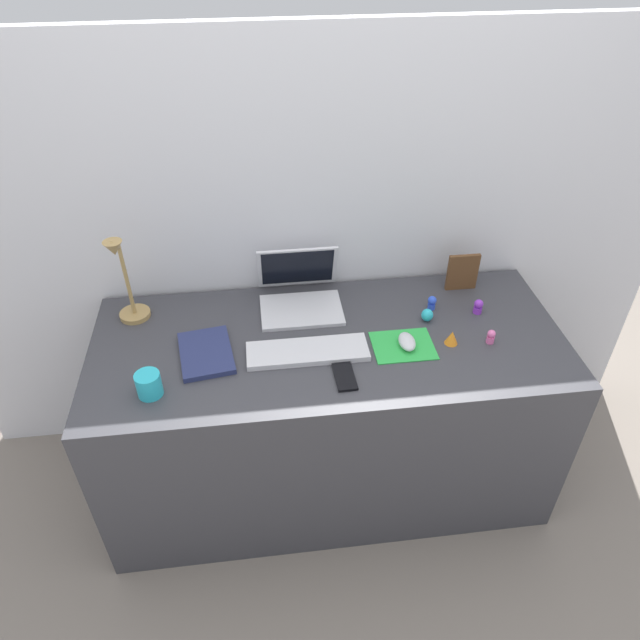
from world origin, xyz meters
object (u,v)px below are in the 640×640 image
object	(u,v)px
keyboard	(308,352)
mouse	(407,342)
toy_figurine_blue	(432,302)
toy_figurine_cyan	(427,315)
notebook_pad	(206,353)
coffee_mug	(149,384)
toy_figurine_orange	(452,337)
laptop	(300,291)
desk_lamp	(125,283)
toy_figurine_purple	(478,306)
cell_phone	(345,377)
picture_frame	(462,272)
toy_figurine_pink	(491,336)

from	to	relation	value
keyboard	mouse	xyz separation A→B (m)	(0.34, -0.00, 0.01)
toy_figurine_blue	toy_figurine_cyan	distance (m)	0.08
keyboard	notebook_pad	distance (m)	0.34
notebook_pad	coffee_mug	bearing A→B (deg)	-143.82
mouse	toy_figurine_orange	size ratio (longest dim) A/B	1.89
laptop	notebook_pad	bearing A→B (deg)	-142.47
coffee_mug	desk_lamp	bearing A→B (deg)	104.20
toy_figurine_purple	mouse	bearing A→B (deg)	-152.93
desk_lamp	toy_figurine_orange	bearing A→B (deg)	-13.56
cell_phone	coffee_mug	size ratio (longest dim) A/B	1.60
picture_frame	toy_figurine_orange	distance (m)	0.35
keyboard	coffee_mug	xyz separation A→B (m)	(-0.51, -0.13, 0.03)
toy_figurine_blue	toy_figurine_purple	bearing A→B (deg)	-15.48
mouse	coffee_mug	world-z (taller)	coffee_mug
mouse	coffee_mug	xyz separation A→B (m)	(-0.85, -0.12, 0.02)
keyboard	toy_figurine_purple	world-z (taller)	toy_figurine_purple
toy_figurine_purple	toy_figurine_cyan	xyz separation A→B (m)	(-0.20, -0.02, -0.00)
coffee_mug	toy_figurine_cyan	bearing A→B (deg)	15.11
toy_figurine_pink	keyboard	bearing A→B (deg)	178.35
cell_phone	desk_lamp	world-z (taller)	desk_lamp
coffee_mug	cell_phone	bearing A→B (deg)	-0.39
coffee_mug	toy_figurine_orange	distance (m)	1.01
cell_phone	picture_frame	bearing A→B (deg)	38.14
coffee_mug	toy_figurine_purple	size ratio (longest dim) A/B	1.43
coffee_mug	toy_figurine_pink	size ratio (longest dim) A/B	1.56
desk_lamp	coffee_mug	distance (m)	0.42
toy_figurine_orange	toy_figurine_pink	bearing A→B (deg)	-5.12
mouse	cell_phone	distance (m)	0.27
mouse	notebook_pad	xyz separation A→B (m)	(-0.68, 0.04, -0.01)
notebook_pad	toy_figurine_blue	distance (m)	0.84
cell_phone	toy_figurine_pink	size ratio (longest dim) A/B	2.48
mouse	coffee_mug	distance (m)	0.86
mouse	cell_phone	size ratio (longest dim) A/B	0.75
toy_figurine_orange	mouse	bearing A→B (deg)	179.15
toy_figurine_purple	toy_figurine_blue	bearing A→B (deg)	164.52
laptop	mouse	size ratio (longest dim) A/B	3.12
cell_phone	toy_figurine_purple	size ratio (longest dim) A/B	2.29
desk_lamp	toy_figurine_purple	world-z (taller)	desk_lamp
toy_figurine_orange	toy_figurine_cyan	bearing A→B (deg)	109.53
desk_lamp	cell_phone	bearing A→B (deg)	-28.87
mouse	desk_lamp	xyz separation A→B (m)	(-0.95, 0.26, 0.15)
notebook_pad	toy_figurine_pink	bearing A→B (deg)	-11.37
toy_figurine_pink	toy_figurine_purple	xyz separation A→B (m)	(0.01, 0.17, 0.00)
toy_figurine_pink	toy_figurine_blue	size ratio (longest dim) A/B	0.95
toy_figurine_cyan	keyboard	bearing A→B (deg)	-163.81
laptop	notebook_pad	xyz separation A→B (m)	(-0.34, -0.26, -0.04)
coffee_mug	toy_figurine_cyan	size ratio (longest dim) A/B	1.70
toy_figurine_orange	toy_figurine_blue	size ratio (longest dim) A/B	0.94
laptop	notebook_pad	world-z (taller)	laptop
cell_phone	toy_figurine_cyan	xyz separation A→B (m)	(0.34, 0.26, 0.02)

